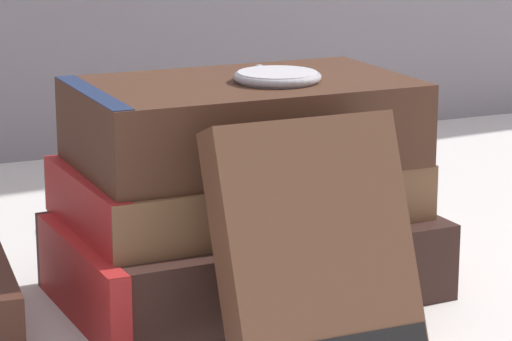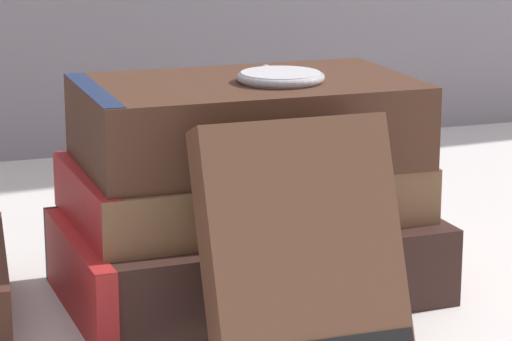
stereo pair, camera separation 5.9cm
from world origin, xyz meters
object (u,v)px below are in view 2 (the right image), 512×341
book_flat_middle (234,188)px  book_flat_top (238,122)px  book_leaning_front (302,251)px  reading_glasses (132,219)px  pocket_watch (280,77)px  book_flat_bottom (238,257)px

book_flat_middle → book_flat_top: (0.00, -0.00, 0.04)m
book_leaning_front → reading_glasses: (-0.03, 0.27, -0.06)m
book_flat_middle → book_leaning_front: size_ratio=1.64×
book_leaning_front → book_flat_middle: bearing=90.3°
book_flat_middle → pocket_watch: bearing=-28.5°
book_flat_top → pocket_watch: pocket_watch is taller
book_leaning_front → pocket_watch: (0.02, 0.10, 0.07)m
book_flat_bottom → reading_glasses: bearing=96.9°
book_flat_bottom → book_flat_middle: 0.04m
book_flat_top → pocket_watch: bearing=-24.8°
book_leaning_front → book_flat_top: bearing=88.9°
book_flat_middle → reading_glasses: 0.17m
pocket_watch → reading_glasses: (-0.05, 0.17, -0.13)m
book_leaning_front → reading_glasses: size_ratio=1.13×
pocket_watch → book_flat_bottom: bearing=175.6°
book_flat_middle → book_flat_top: 0.04m
book_leaning_front → pocket_watch: 0.13m
book_flat_top → book_leaning_front: size_ratio=1.56×
pocket_watch → reading_glasses: pocket_watch is taller
book_flat_bottom → pocket_watch: 0.11m
book_flat_bottom → book_leaning_front: 0.11m
book_flat_middle → book_flat_top: size_ratio=1.05×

